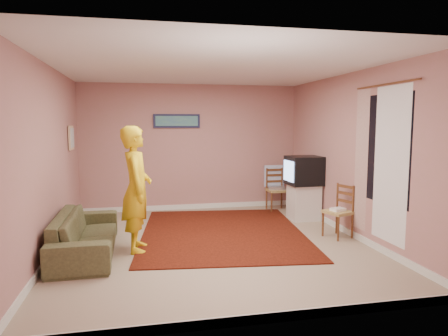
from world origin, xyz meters
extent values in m
plane|color=gray|center=(0.00, 0.00, 0.00)|extent=(5.00, 5.00, 0.00)
cube|color=#A96F74|center=(0.00, 2.50, 1.30)|extent=(4.50, 0.02, 2.60)
cube|color=#A96F74|center=(0.00, -2.50, 1.30)|extent=(4.50, 0.02, 2.60)
cube|color=#A96F74|center=(-2.25, 0.00, 1.30)|extent=(0.02, 5.00, 2.60)
cube|color=#A96F74|center=(2.25, 0.00, 1.30)|extent=(0.02, 5.00, 2.60)
cube|color=silver|center=(0.00, 0.00, 2.60)|extent=(4.50, 5.00, 0.02)
cube|color=silver|center=(0.00, 2.49, 0.05)|extent=(4.50, 0.02, 0.10)
cube|color=silver|center=(0.00, -2.49, 0.05)|extent=(4.50, 0.02, 0.10)
cube|color=silver|center=(-2.24, 0.00, 0.05)|extent=(0.02, 5.00, 0.10)
cube|color=silver|center=(2.24, 0.00, 0.05)|extent=(0.02, 5.00, 0.10)
cube|color=black|center=(2.24, -0.90, 1.45)|extent=(0.01, 1.10, 1.50)
cube|color=white|center=(2.23, -1.05, 1.25)|extent=(0.01, 0.75, 2.10)
cube|color=beige|center=(2.21, -0.35, 1.25)|extent=(0.01, 0.35, 2.10)
cylinder|color=brown|center=(2.20, -0.90, 2.32)|extent=(0.02, 1.40, 0.02)
cube|color=#131536|center=(-0.30, 2.47, 1.85)|extent=(0.95, 0.03, 0.28)
cube|color=#335C8D|center=(-0.30, 2.45, 1.85)|extent=(0.86, 0.01, 0.20)
cube|color=beige|center=(-2.22, 1.60, 1.55)|extent=(0.03, 0.38, 0.42)
cube|color=silver|center=(-2.20, 1.60, 1.55)|extent=(0.01, 0.30, 0.34)
cube|color=black|center=(0.27, 0.55, 0.01)|extent=(2.94, 3.52, 0.02)
cube|color=silver|center=(1.95, 1.15, 0.33)|extent=(0.52, 0.47, 0.66)
cube|color=black|center=(1.95, 1.15, 0.93)|extent=(0.63, 0.57, 0.53)
cube|color=#8CB2F2|center=(1.64, 1.15, 0.93)|extent=(0.04, 0.44, 0.38)
cube|color=tan|center=(1.71, 2.00, 0.42)|extent=(0.40, 0.38, 0.05)
cube|color=brown|center=(1.71, 2.00, 0.64)|extent=(0.39, 0.05, 0.45)
cube|color=#A3A4A8|center=(1.71, 2.00, 0.47)|extent=(0.39, 0.32, 0.06)
cube|color=#96B1F6|center=(1.71, 2.19, 0.70)|extent=(0.43, 0.05, 0.45)
cube|color=tan|center=(2.00, -0.08, 0.41)|extent=(0.47, 0.48, 0.05)
cube|color=brown|center=(2.00, -0.08, 0.62)|extent=(0.16, 0.37, 0.43)
cube|color=white|center=(2.00, -0.08, 0.45)|extent=(0.25, 0.21, 0.04)
imported|color=brown|center=(-1.80, -0.12, 0.28)|extent=(0.79, 1.96, 0.57)
imported|color=yellow|center=(-1.10, -0.10, 0.88)|extent=(0.43, 0.65, 1.77)
camera|label=1|loc=(-1.01, -5.77, 1.80)|focal=32.00mm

